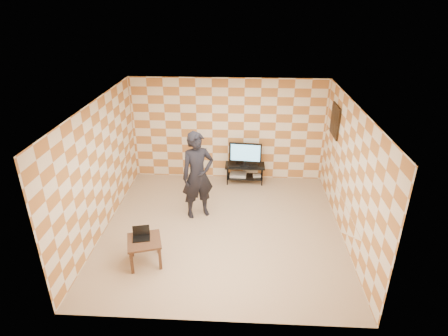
{
  "coord_description": "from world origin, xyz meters",
  "views": [
    {
      "loc": [
        0.4,
        -6.68,
        4.6
      ],
      "look_at": [
        0.0,
        0.6,
        1.15
      ],
      "focal_mm": 30.0,
      "sensor_mm": 36.0,
      "label": 1
    }
  ],
  "objects_px": {
    "tv": "(245,153)",
    "person": "(198,175)",
    "tv_stand": "(245,170)",
    "side_table": "(144,244)"
  },
  "relations": [
    {
      "from": "tv",
      "to": "person",
      "type": "distance_m",
      "value": 1.95
    },
    {
      "from": "tv",
      "to": "tv_stand",
      "type": "bearing_deg",
      "value": 95.42
    },
    {
      "from": "person",
      "to": "tv",
      "type": "bearing_deg",
      "value": 33.29
    },
    {
      "from": "person",
      "to": "side_table",
      "type": "bearing_deg",
      "value": -139.61
    },
    {
      "from": "tv",
      "to": "side_table",
      "type": "xyz_separation_m",
      "value": [
        -1.82,
        -3.37,
        -0.43
      ]
    },
    {
      "from": "tv_stand",
      "to": "tv",
      "type": "relative_size",
      "value": 1.22
    },
    {
      "from": "tv_stand",
      "to": "tv",
      "type": "bearing_deg",
      "value": -84.58
    },
    {
      "from": "tv",
      "to": "side_table",
      "type": "relative_size",
      "value": 1.13
    },
    {
      "from": "tv",
      "to": "person",
      "type": "height_order",
      "value": "person"
    },
    {
      "from": "tv_stand",
      "to": "person",
      "type": "height_order",
      "value": "person"
    }
  ]
}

